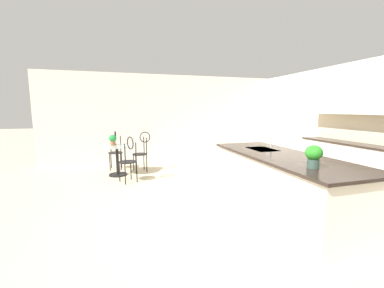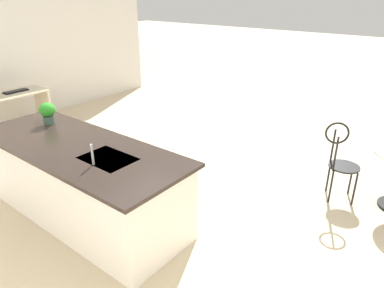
{
  "view_description": "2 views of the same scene",
  "coord_description": "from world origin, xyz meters",
  "views": [
    {
      "loc": [
        3.44,
        -1.54,
        1.62
      ],
      "look_at": [
        -1.43,
        -0.11,
        0.89
      ],
      "focal_mm": 22.46,
      "sensor_mm": 36.0,
      "label": 1
    },
    {
      "loc": [
        -2.97,
        2.9,
        2.52
      ],
      "look_at": [
        -0.91,
        0.3,
        1.07
      ],
      "focal_mm": 33.4,
      "sensor_mm": 36.0,
      "label": 2
    }
  ],
  "objects": [
    {
      "name": "ground_plane",
      "position": [
        0.0,
        0.0,
        0.0
      ],
      "size": [
        40.0,
        40.0,
        0.0
      ],
      "primitive_type": "plane",
      "color": "beige"
    },
    {
      "name": "potted_plant_counter_far",
      "position": [
        1.15,
        0.65,
        1.08
      ],
      "size": [
        0.2,
        0.2,
        0.28
      ],
      "color": "#385147",
      "rests_on": "kitchen_island"
    },
    {
      "name": "kitchen_island",
      "position": [
        0.3,
        0.85,
        0.46
      ],
      "size": [
        2.8,
        1.06,
        0.92
      ],
      "color": "white",
      "rests_on": "ground"
    },
    {
      "name": "writing_desk",
      "position": [
        3.65,
        -0.07,
        0.51
      ],
      "size": [
        0.6,
        1.2,
        0.74
      ],
      "color": "beige",
      "rests_on": "ground"
    },
    {
      "name": "chair_near_window",
      "position": [
        -1.94,
        -1.41,
        0.57
      ],
      "size": [
        0.52,
        0.51,
        1.04
      ],
      "color": "black",
      "rests_on": "ground"
    },
    {
      "name": "sink_faucet",
      "position": [
        -0.25,
        1.03,
        1.03
      ],
      "size": [
        0.02,
        0.02,
        0.22
      ],
      "primitive_type": "cylinder",
      "color": "#B2B5BA",
      "rests_on": "kitchen_island"
    },
    {
      "name": "keyboard",
      "position": [
        3.67,
        -0.17,
        0.75
      ],
      "size": [
        0.16,
        0.44,
        0.03
      ],
      "color": "black",
      "rests_on": "writing_desk"
    }
  ]
}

